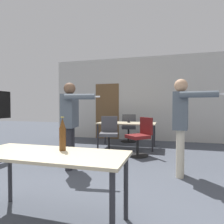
# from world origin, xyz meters

# --- Properties ---
(back_wall) EXTENTS (6.27, 0.12, 2.97)m
(back_wall) POSITION_xyz_m (-0.03, 5.70, 1.48)
(back_wall) COLOR beige
(back_wall) RESTS_ON ground_plane
(conference_table_near) EXTENTS (1.62, 0.66, 0.73)m
(conference_table_near) POSITION_xyz_m (-0.08, 0.29, 0.65)
(conference_table_near) COLOR #C6B793
(conference_table_near) RESTS_ON ground_plane
(conference_table_far) EXTENTS (1.67, 0.82, 0.73)m
(conference_table_far) POSITION_xyz_m (-0.07, 4.24, 0.66)
(conference_table_far) COLOR #C6B793
(conference_table_far) RESTS_ON ground_plane
(person_right_polo) EXTENTS (0.75, 0.68, 1.68)m
(person_right_polo) POSITION_xyz_m (1.32, 2.12, 1.02)
(person_right_polo) COLOR beige
(person_right_polo) RESTS_ON ground_plane
(person_center_tall) EXTENTS (0.81, 0.60, 1.66)m
(person_center_tall) POSITION_xyz_m (-0.70, 1.96, 1.01)
(person_center_tall) COLOR #28282D
(person_center_tall) RESTS_ON ground_plane
(office_chair_far_left) EXTENTS (0.56, 0.61, 0.94)m
(office_chair_far_left) POSITION_xyz_m (-0.39, 3.51, 0.45)
(office_chair_far_left) COLOR black
(office_chair_far_left) RESTS_ON ground_plane
(office_chair_side_rolled) EXTENTS (0.57, 0.62, 0.95)m
(office_chair_side_rolled) POSITION_xyz_m (-0.18, 5.11, 0.45)
(office_chair_side_rolled) COLOR black
(office_chair_side_rolled) RESTS_ON ground_plane
(office_chair_far_right) EXTENTS (0.69, 0.68, 0.93)m
(office_chair_far_right) POSITION_xyz_m (0.45, 3.37, 0.44)
(office_chair_far_right) COLOR black
(office_chair_far_right) RESTS_ON ground_plane
(beer_bottle) EXTENTS (0.07, 0.07, 0.37)m
(beer_bottle) POSITION_xyz_m (0.00, 0.43, 0.90)
(beer_bottle) COLOR #563314
(beer_bottle) RESTS_ON conference_table_near
(drink_cup) EXTENTS (0.08, 0.08, 0.09)m
(drink_cup) POSITION_xyz_m (-0.01, 4.29, 0.78)
(drink_cup) COLOR #232328
(drink_cup) RESTS_ON conference_table_far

